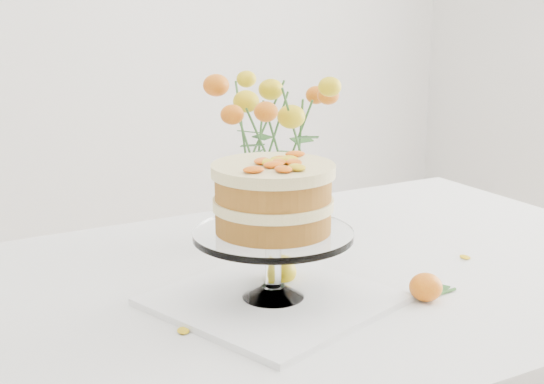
% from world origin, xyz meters
% --- Properties ---
extents(table, '(1.43, 0.93, 0.76)m').
position_xyz_m(table, '(0.00, 0.00, 0.67)').
color(table, '#A2805E').
rests_on(table, ground).
extents(napkin, '(0.42, 0.42, 0.01)m').
position_xyz_m(napkin, '(-0.13, -0.09, 0.76)').
color(napkin, silver).
rests_on(napkin, table).
extents(cake_stand, '(0.26, 0.26, 0.23)m').
position_xyz_m(cake_stand, '(-0.13, -0.09, 0.92)').
color(cake_stand, white).
rests_on(cake_stand, napkin).
extents(rose_vase, '(0.31, 0.31, 0.37)m').
position_xyz_m(rose_vase, '(0.04, 0.21, 0.98)').
color(rose_vase, white).
rests_on(rose_vase, table).
extents(loose_rose_near, '(0.09, 0.05, 0.05)m').
position_xyz_m(loose_rose_near, '(-0.07, -0.02, 0.78)').
color(loose_rose_near, gold).
rests_on(loose_rose_near, table).
extents(loose_rose_far, '(0.10, 0.05, 0.05)m').
position_xyz_m(loose_rose_far, '(0.10, -0.20, 0.78)').
color(loose_rose_far, '#D6520A').
rests_on(loose_rose_far, table).
extents(stray_petal_a, '(0.03, 0.02, 0.00)m').
position_xyz_m(stray_petal_a, '(-0.12, -0.10, 0.76)').
color(stray_petal_a, '#E2B60E').
rests_on(stray_petal_a, table).
extents(stray_petal_b, '(0.03, 0.02, 0.00)m').
position_xyz_m(stray_petal_b, '(-0.02, -0.14, 0.76)').
color(stray_petal_b, '#E2B60E').
rests_on(stray_petal_b, table).
extents(stray_petal_c, '(0.03, 0.02, 0.00)m').
position_xyz_m(stray_petal_c, '(0.02, -0.18, 0.76)').
color(stray_petal_c, '#E2B60E').
rests_on(stray_petal_c, table).
extents(stray_petal_d, '(0.03, 0.02, 0.00)m').
position_xyz_m(stray_petal_d, '(-0.26, -0.05, 0.76)').
color(stray_petal_d, '#E2B60E').
rests_on(stray_petal_d, table).
extents(stray_petal_e, '(0.03, 0.02, 0.00)m').
position_xyz_m(stray_petal_e, '(-0.30, -0.12, 0.76)').
color(stray_petal_e, '#E2B60E').
rests_on(stray_petal_e, table).
extents(stray_petal_f, '(0.03, 0.02, 0.00)m').
position_xyz_m(stray_petal_f, '(0.30, -0.08, 0.76)').
color(stray_petal_f, '#E2B60E').
rests_on(stray_petal_f, table).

